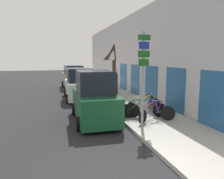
# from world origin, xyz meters

# --- Properties ---
(ground_plane) EXTENTS (80.00, 80.00, 0.00)m
(ground_plane) POSITION_xyz_m (0.00, 11.20, 0.00)
(ground_plane) COLOR black
(sidewalk_curb) EXTENTS (3.20, 32.00, 0.15)m
(sidewalk_curb) POSITION_xyz_m (2.60, 14.00, 0.07)
(sidewalk_curb) COLOR #9E9B93
(sidewalk_curb) RESTS_ON ground
(building_facade) EXTENTS (0.23, 32.00, 6.50)m
(building_facade) POSITION_xyz_m (4.35, 13.91, 3.22)
(building_facade) COLOR #BCBCC1
(building_facade) RESTS_ON ground
(signpost) EXTENTS (0.54, 0.14, 3.92)m
(signpost) POSITION_xyz_m (1.60, 3.54, 2.30)
(signpost) COLOR #939399
(signpost) RESTS_ON sidewalk_curb
(bicycle_0) EXTENTS (1.90, 1.23, 0.84)m
(bicycle_0) POSITION_xyz_m (2.36, 4.10, 0.52)
(bicycle_0) COLOR black
(bicycle_0) RESTS_ON sidewalk_curb
(bicycle_1) EXTENTS (1.92, 1.29, 0.93)m
(bicycle_1) POSITION_xyz_m (2.32, 4.28, 0.54)
(bicycle_1) COLOR black
(bicycle_1) RESTS_ON sidewalk_curb
(bicycle_2) EXTENTS (2.39, 0.49, 0.94)m
(bicycle_2) POSITION_xyz_m (2.07, 4.62, 0.55)
(bicycle_2) COLOR black
(bicycle_2) RESTS_ON sidewalk_curb
(bicycle_3) EXTENTS (2.29, 1.04, 0.96)m
(bicycle_3) POSITION_xyz_m (2.38, 5.14, 0.56)
(bicycle_3) COLOR black
(bicycle_3) RESTS_ON sidewalk_curb
(bicycle_4) EXTENTS (2.25, 1.43, 0.99)m
(bicycle_4) POSITION_xyz_m (2.40, 5.50, 0.57)
(bicycle_4) COLOR black
(bicycle_4) RESTS_ON sidewalk_curb
(parked_car_0) EXTENTS (2.01, 4.25, 2.42)m
(parked_car_0) POSITION_xyz_m (-0.16, 5.15, 1.08)
(parked_car_0) COLOR #144728
(parked_car_0) RESTS_ON ground
(parked_car_1) EXTENTS (2.11, 4.56, 2.27)m
(parked_car_1) POSITION_xyz_m (-0.17, 11.05, 1.02)
(parked_car_1) COLOR silver
(parked_car_1) RESTS_ON ground
(parked_car_2) EXTENTS (2.16, 4.71, 2.27)m
(parked_car_2) POSITION_xyz_m (-0.05, 16.89, 1.03)
(parked_car_2) COLOR gray
(parked_car_2) RESTS_ON ground
(pedestrian_near) EXTENTS (0.41, 0.35, 1.60)m
(pedestrian_near) POSITION_xyz_m (2.12, 10.58, 1.07)
(pedestrian_near) COLOR #333338
(pedestrian_near) RESTS_ON sidewalk_curb
(pedestrian_far) EXTENTS (0.47, 0.40, 1.81)m
(pedestrian_far) POSITION_xyz_m (2.75, 11.68, 1.20)
(pedestrian_far) COLOR #4C3D2D
(pedestrian_far) RESTS_ON sidewalk_curb
(street_tree) EXTENTS (0.99, 1.12, 3.70)m
(street_tree) POSITION_xyz_m (1.56, 7.92, 1.86)
(street_tree) COLOR #3D2D23
(street_tree) RESTS_ON sidewalk_curb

